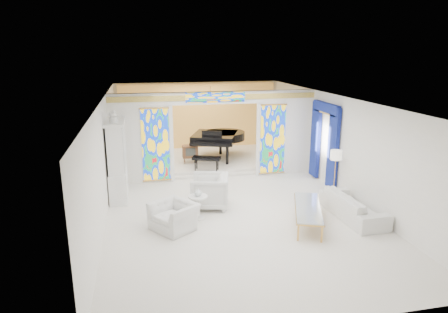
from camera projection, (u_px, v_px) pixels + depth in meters
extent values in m
plane|color=silver|center=(228.00, 197.00, 12.15)|extent=(12.00, 12.00, 0.00)
cube|color=white|center=(228.00, 99.00, 11.37)|extent=(7.00, 12.00, 0.02)
cube|color=white|center=(198.00, 117.00, 17.42)|extent=(7.00, 0.02, 3.00)
cube|color=white|center=(313.00, 243.00, 6.09)|extent=(7.00, 0.02, 3.00)
cube|color=white|center=(105.00, 156.00, 11.05)|extent=(0.02, 12.00, 3.00)
cube|color=white|center=(337.00, 144.00, 12.46)|extent=(0.02, 12.00, 3.00)
cube|color=white|center=(141.00, 139.00, 13.14)|extent=(2.00, 0.18, 3.00)
cube|color=white|center=(284.00, 133.00, 14.15)|extent=(2.00, 0.18, 3.00)
cube|color=white|center=(215.00, 98.00, 13.31)|extent=(3.00, 0.18, 0.40)
cube|color=white|center=(172.00, 144.00, 13.30)|extent=(0.12, 0.06, 2.60)
cube|color=white|center=(258.00, 140.00, 13.90)|extent=(0.12, 0.06, 2.60)
cube|color=white|center=(216.00, 102.00, 13.25)|extent=(3.24, 0.06, 0.12)
cube|color=#E6CF56|center=(216.00, 97.00, 13.21)|extent=(7.00, 0.05, 0.18)
cube|color=gold|center=(156.00, 145.00, 13.19)|extent=(0.90, 0.04, 2.40)
cube|color=gold|center=(273.00, 139.00, 14.00)|extent=(0.90, 0.04, 2.40)
cube|color=gold|center=(216.00, 97.00, 13.20)|extent=(2.00, 0.04, 0.34)
cube|color=silver|center=(206.00, 159.00, 16.00)|extent=(6.80, 3.80, 0.18)
cube|color=#F4B855|center=(199.00, 117.00, 17.31)|extent=(6.70, 0.10, 2.90)
cylinder|color=gold|center=(210.00, 98.00, 15.30)|extent=(0.48, 0.48, 0.30)
cube|color=navy|center=(333.00, 148.00, 12.52)|extent=(0.12, 0.55, 2.60)
cube|color=navy|center=(316.00, 140.00, 13.75)|extent=(0.12, 0.55, 2.60)
cube|color=navy|center=(326.00, 107.00, 12.83)|extent=(0.14, 1.70, 0.30)
cube|color=gold|center=(326.00, 113.00, 12.87)|extent=(0.12, 1.50, 0.06)
cube|color=white|center=(119.00, 184.00, 11.95)|extent=(0.50, 1.40, 0.90)
cube|color=white|center=(116.00, 147.00, 11.65)|extent=(0.44, 1.30, 1.40)
cube|color=silver|center=(124.00, 147.00, 11.70)|extent=(0.01, 1.20, 1.30)
cube|color=white|center=(114.00, 122.00, 11.46)|extent=(0.56, 1.46, 0.08)
cylinder|color=white|center=(113.00, 120.00, 11.10)|extent=(0.22, 0.22, 0.16)
sphere|color=white|center=(113.00, 114.00, 11.06)|extent=(0.20, 0.20, 0.20)
imported|color=silver|center=(174.00, 216.00, 9.93)|extent=(1.36, 1.38, 0.68)
imported|color=white|center=(210.00, 191.00, 11.30)|extent=(1.24, 1.22, 0.94)
imported|color=white|center=(353.00, 206.00, 10.63)|extent=(0.95, 2.24, 0.64)
cylinder|color=white|center=(198.00, 197.00, 10.46)|extent=(0.57, 0.57, 0.04)
cylinder|color=white|center=(198.00, 208.00, 10.54)|extent=(0.09, 0.09, 0.60)
cylinder|color=white|center=(199.00, 218.00, 10.62)|extent=(0.38, 0.38, 0.03)
imported|color=white|center=(198.00, 192.00, 10.43)|extent=(0.26, 0.26, 0.21)
cube|color=silver|center=(308.00, 208.00, 10.18)|extent=(1.31, 2.17, 0.05)
cube|color=gold|center=(308.00, 208.00, 10.18)|extent=(1.35, 2.21, 0.03)
cube|color=gold|center=(298.00, 232.00, 9.33)|extent=(0.06, 0.06, 0.43)
cube|color=gold|center=(322.00, 234.00, 9.25)|extent=(0.06, 0.06, 0.43)
cube|color=gold|center=(296.00, 202.00, 11.22)|extent=(0.06, 0.06, 0.43)
cube|color=gold|center=(316.00, 203.00, 11.15)|extent=(0.06, 0.06, 0.43)
cylinder|color=gold|center=(333.00, 195.00, 12.27)|extent=(0.26, 0.26, 0.03)
cylinder|color=gold|center=(335.00, 175.00, 12.10)|extent=(0.03, 0.03, 1.32)
cylinder|color=white|center=(336.00, 155.00, 11.93)|extent=(0.37, 0.37, 0.28)
cube|color=black|center=(215.00, 137.00, 15.62)|extent=(2.12, 2.18, 0.31)
cylinder|color=black|center=(225.00, 136.00, 15.94)|extent=(2.06, 2.06, 0.31)
cube|color=black|center=(210.00, 144.00, 14.68)|extent=(1.52, 0.85, 0.11)
cube|color=white|center=(210.00, 144.00, 14.59)|extent=(1.33, 0.60, 0.03)
cube|color=black|center=(212.00, 134.00, 14.98)|extent=(0.74, 0.31, 0.28)
cube|color=black|center=(207.00, 158.00, 14.14)|extent=(1.07, 0.72, 0.09)
cylinder|color=black|center=(195.00, 154.00, 15.11)|extent=(0.14, 0.14, 0.69)
cylinder|color=black|center=(227.00, 155.00, 14.92)|extent=(0.14, 0.14, 0.69)
cylinder|color=black|center=(220.00, 146.00, 16.37)|extent=(0.14, 0.14, 0.69)
cube|color=brown|center=(190.00, 151.00, 15.13)|extent=(0.58, 0.39, 0.46)
cube|color=#343836|center=(191.00, 152.00, 14.94)|extent=(0.37, 0.02, 0.29)
cone|color=brown|center=(185.00, 161.00, 15.04)|extent=(0.03, 0.03, 0.20)
cone|color=brown|center=(196.00, 160.00, 15.13)|extent=(0.03, 0.03, 0.20)
cone|color=brown|center=(184.00, 159.00, 15.30)|extent=(0.03, 0.03, 0.20)
cone|color=brown|center=(196.00, 159.00, 15.39)|extent=(0.03, 0.03, 0.20)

